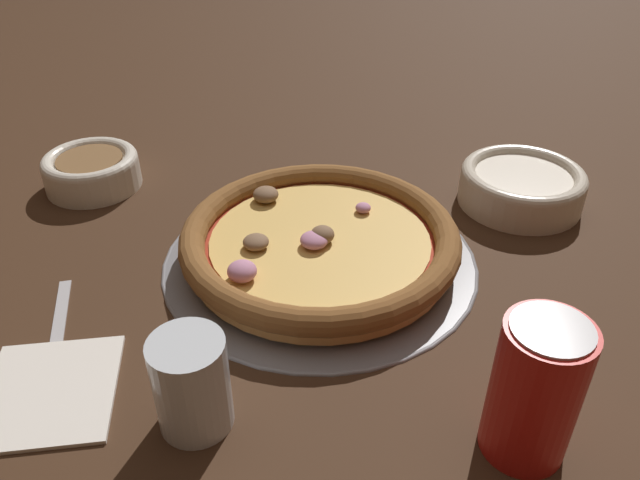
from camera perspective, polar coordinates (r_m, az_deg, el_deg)
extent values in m
plane|color=#3D2616|center=(0.70, 0.00, -1.90)|extent=(3.00, 3.00, 0.00)
cylinder|color=gray|center=(0.69, 0.00, -1.74)|extent=(0.34, 0.34, 0.00)
torus|color=gray|center=(0.69, 0.00, -1.59)|extent=(0.35, 0.35, 0.01)
cylinder|color=tan|center=(0.69, 0.00, -0.80)|extent=(0.28, 0.28, 0.02)
torus|color=brown|center=(0.68, 0.00, 0.30)|extent=(0.30, 0.30, 0.03)
cylinder|color=#A32D19|center=(0.68, 0.00, -0.10)|extent=(0.25, 0.25, 0.00)
cylinder|color=#E5B75B|center=(0.68, 0.00, 0.05)|extent=(0.24, 0.24, 0.00)
ellipsoid|color=#C17FA3|center=(0.66, -0.54, 0.00)|extent=(0.04, 0.04, 0.01)
ellipsoid|color=#C17FA3|center=(0.62, -7.14, -2.84)|extent=(0.04, 0.04, 0.02)
ellipsoid|color=brown|center=(0.66, -5.89, -0.18)|extent=(0.04, 0.04, 0.01)
ellipsoid|color=brown|center=(0.67, -0.13, 0.40)|extent=(0.03, 0.03, 0.02)
ellipsoid|color=#C17FA3|center=(0.72, 3.97, 2.95)|extent=(0.02, 0.02, 0.01)
ellipsoid|color=brown|center=(0.74, -4.99, 4.17)|extent=(0.04, 0.04, 0.02)
cylinder|color=beige|center=(0.83, 18.03, 4.34)|extent=(0.15, 0.15, 0.04)
torus|color=beige|center=(0.82, 18.27, 5.54)|extent=(0.15, 0.15, 0.02)
cylinder|color=silver|center=(0.88, -20.08, 5.73)|extent=(0.12, 0.12, 0.04)
torus|color=silver|center=(0.87, -20.32, 6.80)|extent=(0.12, 0.12, 0.02)
cylinder|color=brown|center=(0.87, -20.35, 6.91)|extent=(0.08, 0.08, 0.00)
cylinder|color=silver|center=(0.51, -11.66, -12.75)|extent=(0.06, 0.06, 0.09)
cube|color=white|center=(0.60, -23.47, -12.45)|extent=(0.15, 0.14, 0.01)
cube|color=#B7B7BC|center=(0.67, -22.68, -6.49)|extent=(0.12, 0.04, 0.00)
cube|color=#B7B7BC|center=(0.61, -23.39, -11.38)|extent=(0.05, 0.03, 0.00)
cylinder|color=red|center=(0.50, 19.04, -12.95)|extent=(0.07, 0.07, 0.12)
cylinder|color=#BCBCC1|center=(0.46, 20.50, -7.63)|extent=(0.06, 0.06, 0.00)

